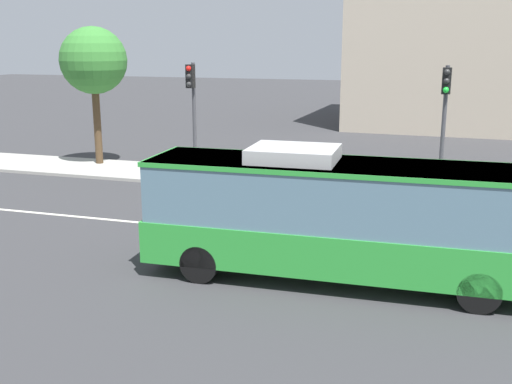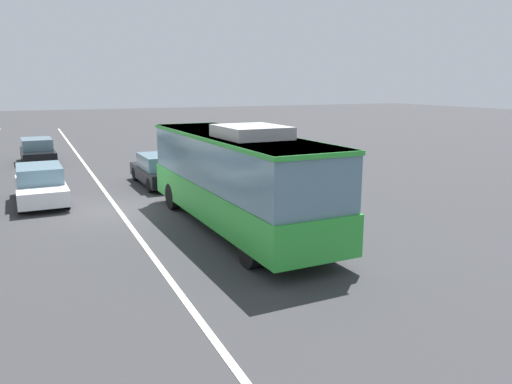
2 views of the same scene
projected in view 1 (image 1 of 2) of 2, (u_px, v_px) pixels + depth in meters
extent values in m
plane|color=#333335|center=(491.00, 256.00, 17.75)|extent=(160.00, 160.00, 0.00)
cube|color=#9E9B93|center=(480.00, 194.00, 24.62)|extent=(80.00, 3.72, 0.14)
cube|color=silver|center=(491.00, 256.00, 17.75)|extent=(76.00, 0.16, 0.01)
cube|color=green|center=(338.00, 244.00, 15.76)|extent=(10.07, 2.78, 1.10)
cube|color=slate|center=(340.00, 194.00, 15.44)|extent=(9.86, 2.70, 1.58)
cube|color=green|center=(341.00, 166.00, 15.27)|extent=(9.97, 2.75, 0.12)
cube|color=#B2B2B2|center=(294.00, 154.00, 15.52)|extent=(2.25, 1.86, 0.36)
cylinder|color=black|center=(473.00, 260.00, 16.02)|extent=(1.01, 0.33, 1.00)
cylinder|color=black|center=(479.00, 292.00, 13.96)|extent=(1.01, 0.33, 1.00)
cylinder|color=black|center=(226.00, 238.00, 17.79)|extent=(1.01, 0.33, 1.00)
cylinder|color=black|center=(200.00, 264.00, 15.73)|extent=(1.01, 0.33, 1.00)
cylinder|color=#47474C|center=(443.00, 135.00, 23.11)|extent=(0.16, 0.16, 5.20)
cube|color=black|center=(447.00, 81.00, 22.36)|extent=(0.33, 0.29, 0.96)
sphere|color=#2D2D2D|center=(447.00, 72.00, 22.14)|extent=(0.22, 0.22, 0.22)
sphere|color=#2D2D2D|center=(446.00, 81.00, 22.22)|extent=(0.22, 0.22, 0.22)
sphere|color=#1ED838|center=(446.00, 90.00, 22.29)|extent=(0.22, 0.22, 0.22)
cylinder|color=#47474C|center=(195.00, 125.00, 26.00)|extent=(0.16, 0.16, 5.20)
cube|color=black|center=(190.00, 76.00, 25.25)|extent=(0.33, 0.30, 0.96)
sphere|color=red|center=(189.00, 69.00, 25.04)|extent=(0.22, 0.22, 0.22)
sphere|color=#2D2D2D|center=(189.00, 76.00, 25.12)|extent=(0.22, 0.22, 0.22)
sphere|color=#2D2D2D|center=(189.00, 84.00, 25.19)|extent=(0.22, 0.22, 0.22)
cylinder|color=#4C3823|center=(97.00, 126.00, 30.11)|extent=(0.36, 0.36, 3.96)
sphere|color=#387F33|center=(93.00, 60.00, 29.34)|extent=(3.21, 3.21, 3.21)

